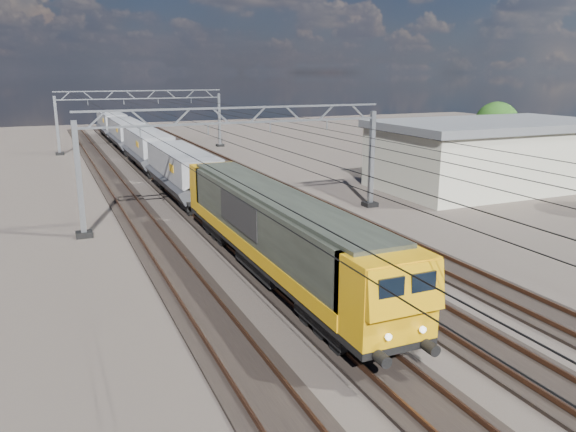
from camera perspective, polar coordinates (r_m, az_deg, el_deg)
name	(u,v)px	position (r m, az deg, el deg)	size (l,w,h in m)	color
ground	(265,236)	(32.24, -2.40, -2.06)	(160.00, 160.00, 0.00)	#29231F
track_outer_west	(160,248)	(30.67, -12.92, -3.15)	(2.60, 140.00, 0.30)	black
track_loco	(231,239)	(31.58, -5.78, -2.34)	(2.60, 140.00, 0.30)	black
track_inner_east	(296,231)	(32.96, 0.84, -1.55)	(2.60, 140.00, 0.30)	black
track_outer_east	(355,224)	(34.75, 6.86, -0.82)	(2.60, 140.00, 0.30)	black
catenary_gantry_mid	(241,159)	(35.08, -4.85, 5.78)	(19.90, 0.90, 7.11)	#949BA1
catenary_gantry_far	(142,118)	(69.94, -14.58, 9.64)	(19.90, 0.90, 7.11)	#949BA1
overhead_wires	(221,124)	(38.65, -6.85, 9.27)	(12.03, 140.00, 0.53)	black
locomotive	(274,228)	(25.24, -1.47, -1.23)	(2.76, 21.10, 3.62)	black
hopper_wagon_lead	(182,170)	(41.82, -10.69, 4.64)	(3.38, 13.00, 3.25)	black
hopper_wagon_mid	(148,147)	(55.62, -14.07, 6.83)	(3.38, 13.00, 3.25)	black
hopper_wagon_third	(126,133)	(69.58, -16.11, 8.13)	(3.38, 13.00, 3.25)	black
hopper_wagon_fourth	(112,123)	(83.62, -17.47, 8.99)	(3.38, 13.00, 3.25)	black
industrial_shed	(491,154)	(48.51, 19.88, 5.95)	(18.60, 10.60, 5.40)	beige
tree_far	(500,126)	(59.69, 20.75, 8.58)	(4.84, 4.44, 6.38)	#352718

